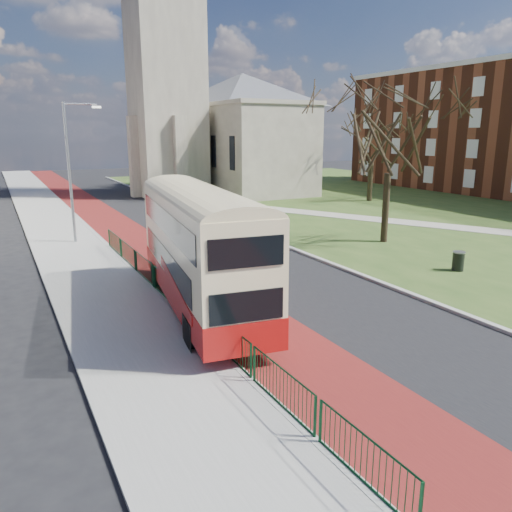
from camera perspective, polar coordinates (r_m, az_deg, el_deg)
ground at (r=16.66m, az=5.40°, el=-9.00°), size 160.00×160.00×0.00m
road_carriageway at (r=34.88m, az=-10.61°, el=3.07°), size 9.00×120.00×0.01m
bus_lane at (r=34.21m, az=-14.93°, el=2.62°), size 3.40×120.00×0.01m
pavement_west at (r=33.60m, az=-21.25°, el=2.03°), size 4.00×120.00×0.12m
kerb_west at (r=33.86m, az=-17.90°, el=2.40°), size 0.25×120.00×0.13m
kerb_east at (r=38.26m, az=-4.91°, el=4.31°), size 0.25×80.00×0.13m
grass_green at (r=49.40m, az=16.99°, el=5.90°), size 40.00×80.00×0.04m
footpath at (r=37.03m, az=23.28°, el=2.87°), size 18.84×32.82×0.03m
pedestrian_railing at (r=18.65m, az=-9.04°, el=-4.74°), size 0.07×24.00×1.12m
gothic_church at (r=55.37m, az=-5.52°, el=20.86°), size 16.38×18.00×40.00m
streetlamp at (r=31.13m, az=-20.33°, el=9.67°), size 2.13×0.18×8.00m
bus at (r=18.18m, az=-6.45°, el=1.33°), size 3.90×10.84×4.43m
winter_tree_near at (r=30.47m, az=15.22°, el=15.15°), size 8.82×8.82×10.54m
winter_tree_far at (r=49.04m, az=13.21°, el=13.50°), size 7.94×7.94×9.10m
litter_bin at (r=25.64m, az=22.11°, el=-0.53°), size 0.60×0.60×0.93m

